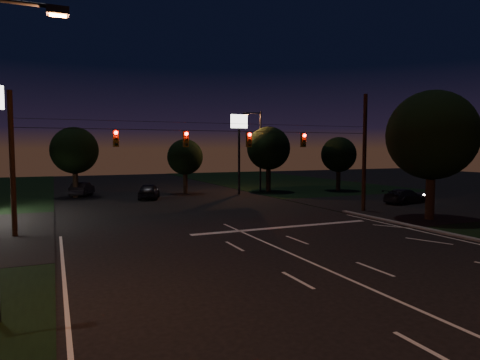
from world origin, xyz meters
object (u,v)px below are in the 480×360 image
car_oncoming_a (149,191)px  car_cross (405,196)px  utility_pole_right (363,211)px  tree_right_near (430,136)px  car_oncoming_b (82,189)px

car_oncoming_a → car_cross: size_ratio=0.98×
utility_pole_right → car_cross: (6.39, 2.19, 0.65)m
tree_right_near → car_cross: (4.86, 7.03, -5.02)m
utility_pole_right → tree_right_near: (1.53, -4.83, 5.68)m
car_oncoming_a → car_oncoming_b: (-5.74, 5.58, -0.06)m
tree_right_near → car_oncoming_b: 33.12m
car_cross → car_oncoming_a: bearing=45.4°
utility_pole_right → car_oncoming_a: size_ratio=2.03×
tree_right_near → car_cross: bearing=55.3°
utility_pole_right → car_oncoming_a: bearing=132.4°
car_cross → utility_pole_right: bearing=96.7°
car_cross → tree_right_near: bearing=133.1°
car_oncoming_a → car_cross: (19.95, -12.65, -0.10)m
car_oncoming_a → car_cross: 23.62m
car_oncoming_a → car_oncoming_b: 8.01m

